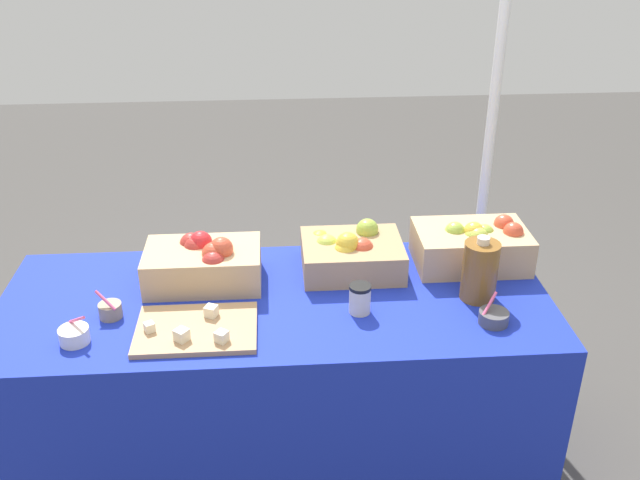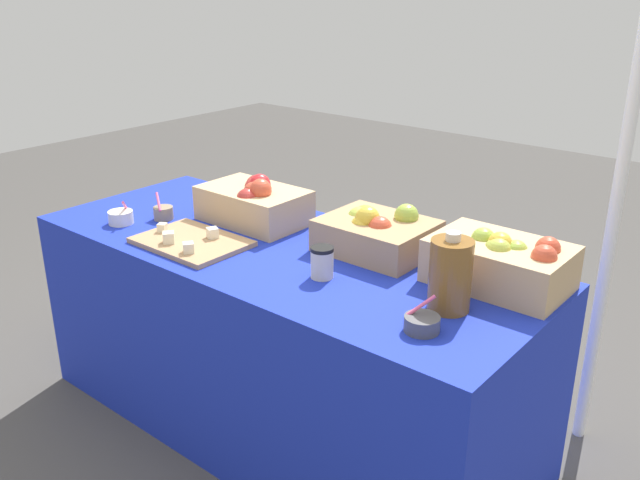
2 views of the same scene
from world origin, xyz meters
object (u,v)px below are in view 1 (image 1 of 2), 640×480
cutting_board_front (196,329)px  tent_pole (489,143)px  apple_crate_left (473,245)px  apple_crate_right (204,263)px  apple_crate_middle (350,253)px  sample_bowl_near (493,317)px  sample_bowl_mid (110,310)px  cider_jug (480,271)px  coffee_cup (360,299)px  sample_bowl_far (74,335)px

cutting_board_front → tent_pole: size_ratio=0.18×
apple_crate_left → cutting_board_front: size_ratio=1.07×
apple_crate_right → apple_crate_middle: bearing=6.2°
sample_bowl_near → sample_bowl_mid: sample_bowl_mid is taller
apple_crate_left → apple_crate_right: 0.99m
tent_pole → cider_jug: bearing=-106.9°
coffee_cup → apple_crate_right: bearing=156.2°
apple_crate_left → sample_bowl_near: bearing=-94.5°
cutting_board_front → cider_jug: size_ratio=1.64×
cutting_board_front → sample_bowl_near: 0.96m
apple_crate_right → coffee_cup: (0.53, -0.23, -0.03)m
cider_jug → tent_pole: tent_pole is taller
sample_bowl_near → tent_pole: bearing=76.7°
cutting_board_front → apple_crate_left: bearing=21.0°
apple_crate_left → coffee_cup: 0.55m
cutting_board_front → cider_jug: 0.96m
sample_bowl_near → sample_bowl_mid: bearing=174.3°
coffee_cup → tent_pole: tent_pole is taller
cider_jug → cutting_board_front: bearing=-171.6°
apple_crate_middle → sample_bowl_near: size_ratio=3.74×
sample_bowl_mid → coffee_cup: same height
apple_crate_left → cider_jug: (-0.04, -0.24, 0.03)m
apple_crate_middle → tent_pole: size_ratio=0.17×
cutting_board_front → sample_bowl_mid: bearing=159.6°
apple_crate_middle → apple_crate_right: bearing=-173.8°
sample_bowl_mid → sample_bowl_far: same height
apple_crate_middle → apple_crate_left: bearing=1.2°
apple_crate_left → sample_bowl_mid: 1.31m
apple_crate_middle → coffee_cup: 0.29m
apple_crate_middle → cider_jug: 0.48m
sample_bowl_far → apple_crate_middle: bearing=23.7°
apple_crate_right → sample_bowl_mid: apple_crate_right is taller
apple_crate_middle → sample_bowl_far: apple_crate_middle is taller
cutting_board_front → coffee_cup: bearing=8.5°
sample_bowl_far → tent_pole: bearing=29.7°
cutting_board_front → tent_pole: tent_pole is taller
cider_jug → apple_crate_middle: bearing=151.1°
apple_crate_left → sample_bowl_mid: bearing=-168.0°
cider_jug → sample_bowl_near: bearing=-86.3°
cutting_board_front → sample_bowl_mid: sample_bowl_mid is taller
sample_bowl_mid → cider_jug: (1.24, 0.03, 0.08)m
apple_crate_middle → sample_bowl_mid: (-0.82, -0.26, -0.04)m
cutting_board_front → cider_jug: (0.95, 0.14, 0.10)m
apple_crate_left → sample_bowl_near: (-0.03, -0.40, -0.06)m
apple_crate_left → sample_bowl_near: size_ratio=4.22×
apple_crate_left → sample_bowl_far: (-1.36, -0.41, -0.05)m
sample_bowl_near → sample_bowl_far: bearing=-179.6°
tent_pole → apple_crate_right: bearing=-155.1°
sample_bowl_far → sample_bowl_near: bearing=0.4°
apple_crate_right → sample_bowl_mid: 0.36m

